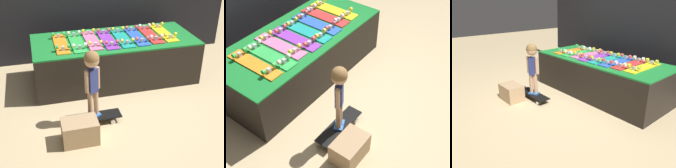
% 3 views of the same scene
% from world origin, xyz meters
% --- Properties ---
extents(ground_plane, '(16.00, 16.00, 0.00)m').
position_xyz_m(ground_plane, '(0.00, 0.00, 0.00)').
color(ground_plane, tan).
extents(back_wall, '(4.30, 0.10, 2.48)m').
position_xyz_m(back_wall, '(0.00, 1.52, 1.24)').
color(back_wall, black).
rests_on(back_wall, ground_plane).
extents(display_rack, '(2.24, 0.96, 0.61)m').
position_xyz_m(display_rack, '(0.00, 0.65, 0.30)').
color(display_rack, black).
rests_on(display_rack, ground_plane).
extents(skateboard_orange_on_rack, '(0.18, 0.70, 0.09)m').
position_xyz_m(skateboard_orange_on_rack, '(-0.73, 0.63, 0.63)').
color(skateboard_orange_on_rack, orange).
rests_on(skateboard_orange_on_rack, display_rack).
extents(skateboard_green_on_rack, '(0.18, 0.70, 0.09)m').
position_xyz_m(skateboard_green_on_rack, '(-0.52, 0.62, 0.63)').
color(skateboard_green_on_rack, green).
rests_on(skateboard_green_on_rack, display_rack).
extents(skateboard_pink_on_rack, '(0.18, 0.70, 0.09)m').
position_xyz_m(skateboard_pink_on_rack, '(-0.31, 0.66, 0.63)').
color(skateboard_pink_on_rack, pink).
rests_on(skateboard_pink_on_rack, display_rack).
extents(skateboard_purple_on_rack, '(0.18, 0.70, 0.09)m').
position_xyz_m(skateboard_purple_on_rack, '(-0.10, 0.62, 0.63)').
color(skateboard_purple_on_rack, purple).
rests_on(skateboard_purple_on_rack, display_rack).
extents(skateboard_teal_on_rack, '(0.18, 0.70, 0.09)m').
position_xyz_m(skateboard_teal_on_rack, '(0.10, 0.62, 0.63)').
color(skateboard_teal_on_rack, teal).
rests_on(skateboard_teal_on_rack, display_rack).
extents(skateboard_blue_on_rack, '(0.18, 0.70, 0.09)m').
position_xyz_m(skateboard_blue_on_rack, '(0.31, 0.64, 0.63)').
color(skateboard_blue_on_rack, blue).
rests_on(skateboard_blue_on_rack, display_rack).
extents(skateboard_red_on_rack, '(0.18, 0.70, 0.09)m').
position_xyz_m(skateboard_red_on_rack, '(0.52, 0.66, 0.63)').
color(skateboard_red_on_rack, red).
rests_on(skateboard_red_on_rack, display_rack).
extents(skateboard_yellow_on_rack, '(0.18, 0.70, 0.09)m').
position_xyz_m(skateboard_yellow_on_rack, '(0.73, 0.67, 0.63)').
color(skateboard_yellow_on_rack, yellow).
rests_on(skateboard_yellow_on_rack, display_rack).
extents(skateboard_on_floor, '(0.64, 0.18, 0.09)m').
position_xyz_m(skateboard_on_floor, '(-0.52, -0.35, 0.07)').
color(skateboard_on_floor, black).
rests_on(skateboard_on_floor, ground_plane).
extents(child, '(0.18, 0.16, 0.81)m').
position_xyz_m(child, '(-0.52, -0.35, 0.66)').
color(child, '#3870C6').
rests_on(child, skateboard_on_floor).
extents(storage_box, '(0.38, 0.26, 0.26)m').
position_xyz_m(storage_box, '(-0.72, -0.63, 0.13)').
color(storage_box, tan).
rests_on(storage_box, ground_plane).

